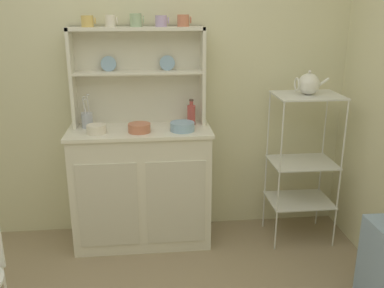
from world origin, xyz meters
TOP-DOWN VIEW (x-y plane):
  - wall_back at (0.00, 1.62)m, footprint 3.84×0.05m
  - hutch_cabinet at (0.00, 1.37)m, footprint 1.03×0.45m
  - hutch_shelf_unit at (0.00, 1.53)m, footprint 0.96×0.18m
  - bakers_rack at (1.21, 1.30)m, footprint 0.47×0.37m
  - cup_gold_0 at (-0.33, 1.49)m, footprint 0.10×0.08m
  - cup_cream_1 at (-0.17, 1.49)m, footprint 0.09×0.07m
  - cup_sage_2 at (0.00, 1.49)m, footprint 0.10×0.08m
  - cup_lilac_3 at (0.18, 1.49)m, footprint 0.10×0.08m
  - cup_terracotta_4 at (0.33, 1.49)m, footprint 0.10×0.08m
  - bowl_mixing_large at (-0.30, 1.29)m, footprint 0.14×0.14m
  - bowl_floral_medium at (0.00, 1.29)m, footprint 0.16×0.16m
  - bowl_cream_small at (0.30, 1.29)m, footprint 0.17×0.17m
  - jam_bottle at (0.38, 1.45)m, footprint 0.06×0.06m
  - utensil_jar at (-0.38, 1.44)m, footprint 0.08×0.08m
  - porcelain_teapot at (1.21, 1.30)m, footprint 0.24×0.15m

SIDE VIEW (x-z plane):
  - hutch_cabinet at x=0.00m, z-range 0.01..0.91m
  - bakers_rack at x=1.21m, z-range 0.13..1.27m
  - bowl_mixing_large at x=-0.30m, z-range 0.90..0.96m
  - bowl_floral_medium at x=0.00m, z-range 0.90..0.96m
  - bowl_cream_small at x=0.30m, z-range 0.90..0.96m
  - utensil_jar at x=-0.38m, z-range 0.83..1.08m
  - jam_bottle at x=0.38m, z-range 0.88..1.07m
  - porcelain_teapot at x=1.21m, z-range 1.13..1.30m
  - wall_back at x=0.00m, z-range 0.00..2.50m
  - hutch_shelf_unit at x=0.00m, z-range 0.96..1.66m
  - cup_lilac_3 at x=0.18m, z-range 1.61..1.68m
  - cup_gold_0 at x=-0.33m, z-range 1.61..1.68m
  - cup_cream_1 at x=-0.17m, z-range 1.61..1.69m
  - cup_terracotta_4 at x=0.33m, z-range 1.61..1.69m
  - cup_sage_2 at x=0.00m, z-range 1.61..1.69m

